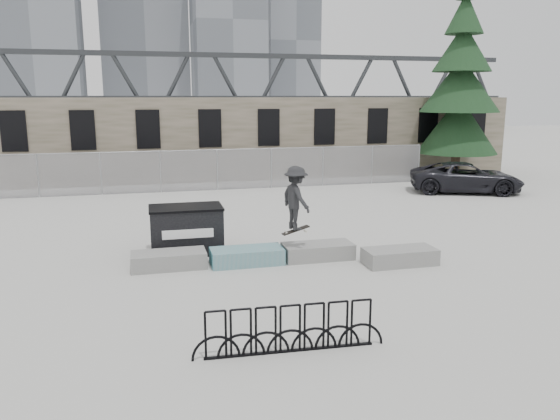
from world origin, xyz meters
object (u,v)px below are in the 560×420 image
at_px(planter_center_right, 318,250).
at_px(bike_rack, 290,329).
at_px(spruce_tree, 460,89).
at_px(planter_far_left, 169,259).
at_px(suv, 466,177).
at_px(skateboarder, 296,198).
at_px(planter_center_left, 247,255).
at_px(planter_offset, 400,256).
at_px(dumpster, 186,229).

bearing_deg(planter_center_right, bike_rack, -112.95).
relative_size(planter_center_right, spruce_tree, 0.17).
xyz_separation_m(planter_far_left, suv, (14.57, 8.56, 0.49)).
xyz_separation_m(suv, skateboarder, (-11.08, -8.88, 1.10)).
xyz_separation_m(planter_far_left, planter_center_right, (4.20, -0.18, 0.00)).
bearing_deg(skateboarder, spruce_tree, -61.87).
distance_m(planter_center_left, spruce_tree, 20.38).
bearing_deg(suv, planter_far_left, 142.09).
bearing_deg(skateboarder, planter_center_left, 67.12).
distance_m(planter_center_left, planter_offset, 4.26).
distance_m(planter_offset, spruce_tree, 18.46).
bearing_deg(spruce_tree, planter_center_right, -133.40).
xyz_separation_m(planter_far_left, planter_center_left, (2.12, -0.18, 0.00)).
bearing_deg(dumpster, spruce_tree, 36.64).
height_order(planter_center_left, dumpster, dumpster).
xyz_separation_m(planter_center_left, spruce_tree, (14.68, 13.33, 4.71)).
bearing_deg(planter_center_right, dumpster, 156.57).
xyz_separation_m(planter_far_left, spruce_tree, (16.81, 13.15, 4.71)).
height_order(planter_offset, suv, suv).
bearing_deg(suv, dumpster, 138.85).
relative_size(planter_center_left, dumpster, 0.93).
bearing_deg(skateboarder, planter_center_right, -96.31).
bearing_deg(dumpster, bike_rack, -78.93).
bearing_deg(suv, planter_center_left, 146.72).
bearing_deg(skateboarder, suv, -68.49).
height_order(planter_center_left, spruce_tree, spruce_tree).
xyz_separation_m(planter_offset, bike_rack, (-4.35, -4.39, 0.20)).
bearing_deg(planter_center_right, suv, 40.12).
bearing_deg(skateboarder, planter_far_left, 67.69).
bearing_deg(suv, planter_center_right, 151.77).
bearing_deg(dumpster, planter_offset, -24.27).
bearing_deg(planter_offset, suv, 49.65).
distance_m(planter_center_right, spruce_tree, 18.94).
xyz_separation_m(planter_far_left, dumpster, (0.60, 1.38, 0.47)).
xyz_separation_m(planter_center_right, spruce_tree, (12.61, 13.33, 4.71)).
bearing_deg(planter_center_right, spruce_tree, 46.60).
height_order(planter_far_left, planter_offset, same).
relative_size(planter_center_right, planter_offset, 1.00).
bearing_deg(planter_center_left, dumpster, 134.31).
height_order(spruce_tree, suv, spruce_tree).
bearing_deg(planter_far_left, dumpster, 66.46).
xyz_separation_m(planter_center_right, suv, (10.37, 8.74, 0.49)).
xyz_separation_m(dumpster, skateboarder, (2.89, -1.70, 1.12)).
relative_size(planter_far_left, planter_center_left, 1.00).
bearing_deg(spruce_tree, skateboarder, -134.67).
xyz_separation_m(bike_rack, spruce_tree, (14.92, 18.78, 4.52)).
bearing_deg(planter_center_left, planter_center_right, -0.02).
distance_m(planter_far_left, bike_rack, 5.94).
height_order(planter_center_right, suv, suv).
bearing_deg(bike_rack, suv, 48.23).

